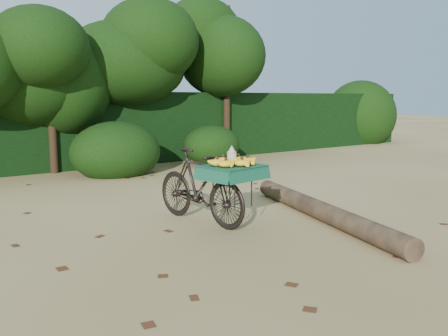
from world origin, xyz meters
TOP-DOWN VIEW (x-y plane):
  - ground at (0.00, 0.00)m, footprint 80.00×80.00m
  - vendor_bicycle at (0.79, -0.10)m, footprint 0.84×1.79m
  - fallen_log at (2.18, -0.96)m, footprint 1.29×3.50m
  - hedge_backdrop at (0.00, 6.30)m, footprint 26.00×1.80m
  - bush_clumps at (0.50, 4.30)m, footprint 8.80×1.70m
  - leaf_litter at (0.00, 0.65)m, footprint 7.00×7.30m

SIDE VIEW (x-z plane):
  - ground at x=0.00m, z-range 0.00..0.00m
  - leaf_litter at x=0.00m, z-range 0.00..0.01m
  - fallen_log at x=2.18m, z-range 0.00..0.26m
  - bush_clumps at x=0.50m, z-range 0.00..0.90m
  - vendor_bicycle at x=0.79m, z-range 0.01..1.01m
  - hedge_backdrop at x=0.00m, z-range 0.00..1.80m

